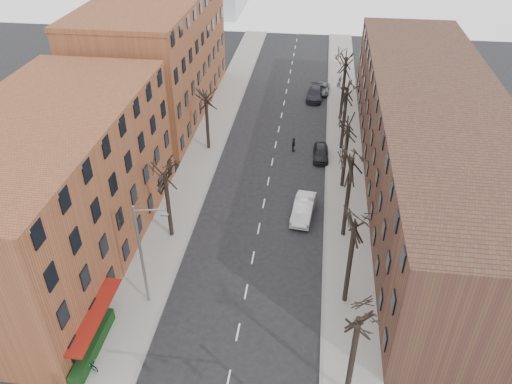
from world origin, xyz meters
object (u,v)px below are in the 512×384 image
(parked_car_near, at_px, (321,153))
(bicycle, at_px, (88,364))
(silver_sedan, at_px, (303,209))
(parked_car_mid, at_px, (315,94))

(parked_car_near, distance_m, bicycle, 33.26)
(silver_sedan, relative_size, parked_car_mid, 1.00)
(bicycle, bearing_deg, silver_sedan, -13.56)
(parked_car_near, bearing_deg, bicycle, -117.86)
(silver_sedan, bearing_deg, parked_car_mid, 95.41)
(parked_car_mid, bearing_deg, bicycle, -102.56)
(silver_sedan, relative_size, bicycle, 3.09)
(parked_car_near, bearing_deg, parked_car_mid, 92.25)
(parked_car_near, bearing_deg, silver_sedan, -99.04)
(parked_car_near, relative_size, parked_car_mid, 0.81)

